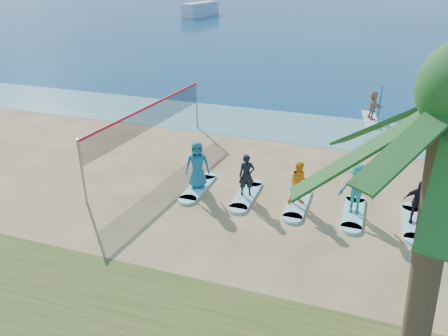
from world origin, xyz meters
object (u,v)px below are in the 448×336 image
(boat_offshore_a, at_px, (201,16))
(surfboard_2, at_px, (298,204))
(student_1, at_px, (247,175))
(volleyball_net, at_px, (149,118))
(surfboard_4, at_px, (413,223))
(student_2, at_px, (299,183))
(student_4, at_px, (418,202))
(paddleboarder, at_px, (373,105))
(student_0, at_px, (197,165))
(surfboard_1, at_px, (246,195))
(student_3, at_px, (357,189))
(surfboard_0, at_px, (198,188))
(paddleboard, at_px, (371,120))
(surfboard_3, at_px, (353,213))

(boat_offshore_a, xyz_separation_m, surfboard_2, (27.56, -59.05, 0.04))
(student_1, bearing_deg, surfboard_2, -22.39)
(volleyball_net, xyz_separation_m, surfboard_4, (11.07, -2.16, -1.86))
(student_2, bearing_deg, student_4, -17.06)
(student_1, xyz_separation_m, student_2, (1.98, 0.00, 0.00))
(paddleboarder, bearing_deg, surfboard_4, 166.05)
(student_0, distance_m, student_4, 7.92)
(student_1, bearing_deg, paddleboarder, 46.74)
(student_1, xyz_separation_m, surfboard_4, (5.94, 0.00, -0.86))
(surfboard_1, bearing_deg, student_3, 0.00)
(paddleboarder, bearing_deg, boat_offshore_a, 8.43)
(volleyball_net, bearing_deg, student_4, -11.05)
(surfboard_1, relative_size, surfboard_4, 1.00)
(student_3, bearing_deg, surfboard_2, 178.80)
(surfboard_0, bearing_deg, paddleboard, 60.62)
(surfboard_1, relative_size, student_1, 1.36)
(paddleboard, distance_m, student_0, 12.54)
(surfboard_0, bearing_deg, student_0, 0.00)
(student_0, height_order, student_3, student_0)
(surfboard_3, bearing_deg, student_2, 180.00)
(student_1, bearing_deg, student_3, -22.39)
(surfboard_4, bearing_deg, student_4, 0.00)
(volleyball_net, relative_size, surfboard_0, 4.12)
(volleyball_net, xyz_separation_m, paddleboard, (9.28, 8.73, -1.84))
(surfboard_0, relative_size, surfboard_4, 1.00)
(paddleboard, relative_size, paddleboarder, 1.89)
(student_3, distance_m, surfboard_4, 2.20)
(surfboard_1, bearing_deg, surfboard_2, 0.00)
(paddleboard, xyz_separation_m, surfboard_4, (1.79, -10.90, -0.01))
(surfboard_1, distance_m, surfboard_3, 3.96)
(volleyball_net, bearing_deg, surfboard_4, -11.05)
(paddleboarder, bearing_deg, volleyball_net, 110.00)
(student_0, relative_size, student_1, 1.16)
(paddleboarder, height_order, surfboard_4, paddleboarder)
(surfboard_0, distance_m, surfboard_2, 3.96)
(surfboard_4, relative_size, student_4, 1.44)
(paddleboarder, relative_size, surfboard_1, 0.72)
(student_1, xyz_separation_m, student_4, (5.94, 0.00, -0.04))
(surfboard_3, bearing_deg, surfboard_1, 180.00)
(surfboard_2, height_order, student_2, student_2)
(student_1, distance_m, surfboard_2, 2.16)
(surfboard_0, xyz_separation_m, student_1, (1.98, 0.00, 0.86))
(student_2, bearing_deg, paddleboarder, 61.66)
(boat_offshore_a, distance_m, student_3, 66.03)
(paddleboard, bearing_deg, student_1, -119.55)
(paddleboarder, relative_size, student_1, 0.98)
(student_0, height_order, surfboard_2, student_0)
(paddleboard, bearing_deg, student_2, -109.96)
(paddleboarder, distance_m, student_1, 11.66)
(surfboard_3, bearing_deg, student_3, 0.00)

